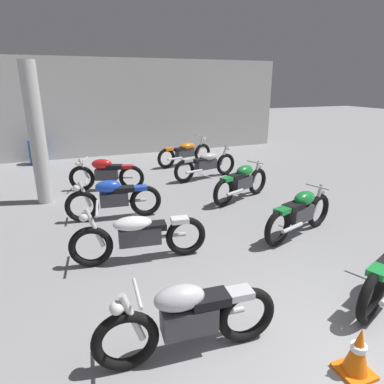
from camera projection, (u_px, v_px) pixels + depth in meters
name	position (u px, v px, depth m)	size (l,w,h in m)	color
ground_plane	(363.00, 383.00, 3.20)	(60.00, 60.00, 0.00)	gray
back_wall	(125.00, 108.00, 12.84)	(12.99, 0.24, 3.60)	#BCBAB7
support_pillar	(37.00, 135.00, 7.53)	(0.36, 0.36, 3.20)	#BCBAB7
motorcycle_left_row_0	(188.00, 317.00, 3.41)	(1.97, 0.48, 0.88)	black
motorcycle_left_row_1	(139.00, 235.00, 5.27)	(2.17, 0.68, 0.97)	black
motorcycle_left_row_2	(114.00, 198.00, 6.91)	(1.97, 0.48, 0.88)	black
motorcycle_left_row_3	(106.00, 173.00, 8.75)	(1.90, 0.77, 0.88)	black
motorcycle_right_row_1	(300.00, 212.00, 6.14)	(1.91, 0.76, 0.88)	black
motorcycle_right_row_2	(242.00, 182.00, 8.03)	(1.87, 0.85, 0.88)	black
motorcycle_right_row_3	(206.00, 164.00, 9.83)	(2.15, 0.78, 0.97)	black
motorcycle_right_row_4	(185.00, 152.00, 11.44)	(2.13, 0.83, 0.97)	black
oil_drum	(38.00, 152.00, 11.59)	(0.59, 0.59, 0.85)	#23519E
traffic_cone	(358.00, 352.00, 3.23)	(0.32, 0.32, 0.54)	orange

